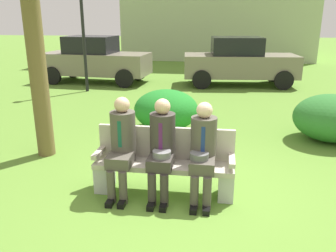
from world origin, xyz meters
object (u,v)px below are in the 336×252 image
at_px(seated_man_right, 203,148).
at_px(seated_man_left, 122,142).
at_px(shrub_near_bench, 166,110).
at_px(seated_man_middle, 162,144).
at_px(park_bench, 164,163).
at_px(shrub_mid_lawn, 332,118).
at_px(parked_car_near, 95,60).
at_px(parked_car_far, 239,62).
at_px(street_lamp, 82,15).

bearing_deg(seated_man_right, seated_man_left, 179.54).
height_order(seated_man_right, shrub_near_bench, seated_man_right).
bearing_deg(seated_man_middle, park_bench, 83.16).
height_order(park_bench, shrub_mid_lawn, shrub_mid_lawn).
distance_m(seated_man_middle, parked_car_near, 9.03).
bearing_deg(parked_car_near, seated_man_right, -61.75).
relative_size(seated_man_right, shrub_mid_lawn, 0.89).
bearing_deg(seated_man_right, shrub_mid_lawn, 48.43).
height_order(seated_man_middle, parked_car_far, parked_car_far).
bearing_deg(street_lamp, shrub_near_bench, -48.64).
bearing_deg(shrub_mid_lawn, seated_man_right, -131.57).
bearing_deg(seated_man_left, parked_car_near, 112.04).
xyz_separation_m(seated_man_middle, shrub_mid_lawn, (2.93, 2.69, -0.28)).
bearing_deg(street_lamp, parked_car_near, 99.49).
distance_m(shrub_mid_lawn, street_lamp, 7.81).
bearing_deg(shrub_mid_lawn, seated_man_middle, -137.45).
distance_m(park_bench, shrub_near_bench, 2.83).
relative_size(seated_man_right, shrub_near_bench, 0.94).
xyz_separation_m(shrub_mid_lawn, street_lamp, (-6.50, 3.86, 1.93)).
relative_size(seated_man_left, seated_man_middle, 1.00).
height_order(seated_man_middle, shrub_mid_lawn, seated_man_middle).
distance_m(seated_man_middle, parked_car_far, 8.47).
height_order(shrub_near_bench, parked_car_far, parked_car_far).
bearing_deg(parked_car_near, parked_car_far, 2.01).
height_order(seated_man_left, seated_man_right, seated_man_left).
height_order(seated_man_middle, shrub_near_bench, seated_man_middle).
bearing_deg(street_lamp, parked_car_far, 20.01).
relative_size(park_bench, seated_man_left, 1.41).
bearing_deg(seated_man_middle, shrub_mid_lawn, 42.55).
bearing_deg(parked_car_far, parked_car_near, -177.99).
height_order(park_bench, seated_man_left, seated_man_left).
bearing_deg(shrub_near_bench, shrub_mid_lawn, -4.14).
relative_size(seated_man_middle, parked_car_far, 0.33).
bearing_deg(seated_man_left, park_bench, 12.27).
distance_m(park_bench, shrub_mid_lawn, 3.88).
bearing_deg(seated_man_middle, parked_car_near, 115.22).
xyz_separation_m(parked_car_near, street_lamp, (0.27, -1.62, 1.55)).
height_order(seated_man_right, parked_car_near, parked_car_near).
bearing_deg(shrub_near_bench, street_lamp, 131.36).
height_order(park_bench, parked_car_near, parked_car_near).
bearing_deg(shrub_near_bench, parked_car_near, 123.42).
distance_m(seated_man_right, shrub_near_bench, 3.09).
xyz_separation_m(shrub_near_bench, street_lamp, (-3.19, 3.62, 1.96)).
height_order(seated_man_middle, parked_car_near, parked_car_near).
xyz_separation_m(seated_man_middle, shrub_near_bench, (-0.39, 2.93, -0.31)).
distance_m(seated_man_left, shrub_near_bench, 2.94).
bearing_deg(parked_car_far, seated_man_left, -102.98).
xyz_separation_m(park_bench, seated_man_right, (0.53, -0.13, 0.31)).
xyz_separation_m(park_bench, seated_man_left, (-0.56, -0.12, 0.33)).
bearing_deg(park_bench, shrub_mid_lawn, 41.31).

